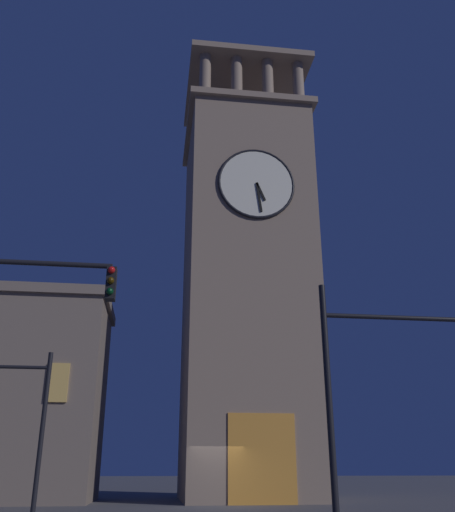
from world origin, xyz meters
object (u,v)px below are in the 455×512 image
at_px(clocktower, 246,286).
at_px(traffic_signal_mid, 13,407).
at_px(traffic_signal_far, 386,368).
at_px(traffic_signal_near, 4,338).

relative_size(clocktower, traffic_signal_mid, 5.51).
bearing_deg(clocktower, traffic_signal_mid, 48.78).
bearing_deg(traffic_signal_far, clocktower, -88.40).
bearing_deg(traffic_signal_far, traffic_signal_mid, -33.10).
height_order(traffic_signal_near, traffic_signal_mid, traffic_signal_near).
distance_m(clocktower, traffic_signal_mid, 16.86).
relative_size(clocktower, traffic_signal_near, 4.58).
bearing_deg(clocktower, traffic_signal_far, 91.60).
bearing_deg(traffic_signal_far, traffic_signal_near, 5.77).
distance_m(clocktower, traffic_signal_near, 21.75).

